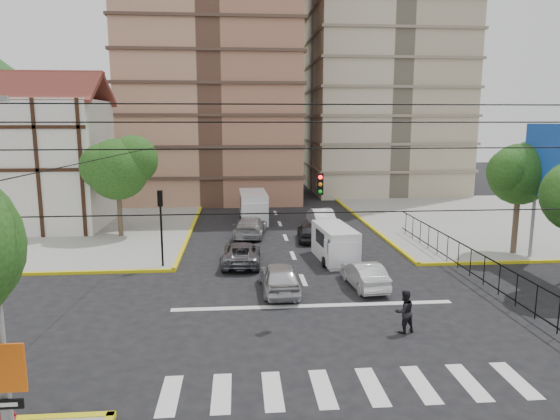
{
  "coord_description": "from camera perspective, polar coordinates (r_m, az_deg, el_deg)",
  "views": [
    {
      "loc": [
        -3.37,
        -20.43,
        8.36
      ],
      "look_at": [
        -1.32,
        4.06,
        4.0
      ],
      "focal_mm": 32.0,
      "sensor_mm": 36.0,
      "label": 1
    }
  ],
  "objects": [
    {
      "name": "traffic_light_nw",
      "position": [
        29.05,
        -13.47,
        -0.63
      ],
      "size": [
        0.28,
        0.22,
        4.4
      ],
      "color": "black",
      "rests_on": "ground"
    },
    {
      "name": "van_right_lane",
      "position": [
        30.38,
        6.37,
        -3.99
      ],
      "size": [
        2.23,
        4.81,
        2.1
      ],
      "rotation": [
        0.0,
        0.0,
        0.09
      ],
      "color": "silver",
      "rests_on": "ground"
    },
    {
      "name": "sidewalk_nw",
      "position": [
        44.49,
        -26.64,
        -1.75
      ],
      "size": [
        26.0,
        26.0,
        0.15
      ],
      "primitive_type": "cube",
      "color": "gray",
      "rests_on": "ground"
    },
    {
      "name": "sidewalk_ne",
      "position": [
        47.43,
        24.83,
        -0.94
      ],
      "size": [
        26.0,
        26.0,
        0.15
      ],
      "primitive_type": "cube",
      "color": "gray",
      "rests_on": "ground"
    },
    {
      "name": "district_sign",
      "position": [
        13.77,
        -28.73,
        -16.66
      ],
      "size": [
        0.9,
        0.12,
        3.2
      ],
      "color": "slate",
      "rests_on": "ground"
    },
    {
      "name": "tree_park_c",
      "position": [
        34.37,
        25.84,
        4.01
      ],
      "size": [
        4.65,
        3.8,
        7.25
      ],
      "color": "#473828",
      "rests_on": "ground"
    },
    {
      "name": "tree_tudor",
      "position": [
        37.56,
        -17.96,
        4.77
      ],
      "size": [
        5.39,
        4.4,
        7.43
      ],
      "color": "#473828",
      "rests_on": "ground"
    },
    {
      "name": "ground",
      "position": [
        22.33,
        4.35,
        -11.96
      ],
      "size": [
        160.0,
        160.0,
        0.0
      ],
      "primitive_type": "plane",
      "color": "black",
      "rests_on": "ground"
    },
    {
      "name": "pedestrian_crosswalk",
      "position": [
        20.94,
        14.02,
        -11.19
      ],
      "size": [
        1.01,
        0.89,
        1.75
      ],
      "primitive_type": "imported",
      "rotation": [
        0.0,
        0.0,
        3.45
      ],
      "color": "black",
      "rests_on": "ground"
    },
    {
      "name": "car_silver_rear_left",
      "position": [
        36.83,
        -3.4,
        -1.89
      ],
      "size": [
        2.8,
        5.39,
        1.49
      ],
      "primitive_type": "imported",
      "rotation": [
        0.0,
        0.0,
        3.0
      ],
      "color": "#A4A5A8",
      "rests_on": "ground"
    },
    {
      "name": "car_white_rear_right",
      "position": [
        40.36,
        4.66,
        -0.82
      ],
      "size": [
        1.77,
        4.69,
        1.53
      ],
      "primitive_type": "imported",
      "rotation": [
        0.0,
        0.0,
        3.18
      ],
      "color": "white",
      "rests_on": "ground"
    },
    {
      "name": "car_darkgrey_mid_right",
      "position": [
        35.53,
        3.32,
        -2.47
      ],
      "size": [
        1.89,
        4.01,
        1.32
      ],
      "primitive_type": "imported",
      "rotation": [
        0.0,
        0.0,
        3.06
      ],
      "color": "#252528",
      "rests_on": "ground"
    },
    {
      "name": "crosswalk_stripes",
      "position": [
        17.01,
        7.73,
        -19.45
      ],
      "size": [
        12.0,
        2.4,
        0.01
      ],
      "primitive_type": "cube",
      "color": "silver",
      "rests_on": "ground"
    },
    {
      "name": "car_white_front_right",
      "position": [
        26.03,
        9.58,
        -7.27
      ],
      "size": [
        1.78,
        4.17,
        1.34
      ],
      "primitive_type": "imported",
      "rotation": [
        0.0,
        0.0,
        3.23
      ],
      "color": "silver",
      "rests_on": "ground"
    },
    {
      "name": "billboard",
      "position": [
        31.97,
        29.22,
        4.55
      ],
      "size": [
        0.36,
        6.2,
        8.1
      ],
      "color": "slate",
      "rests_on": "ground"
    },
    {
      "name": "park_fence",
      "position": [
        29.06,
        20.83,
        -7.34
      ],
      "size": [
        0.1,
        22.5,
        1.66
      ],
      "primitive_type": null,
      "color": "black",
      "rests_on": "ground"
    },
    {
      "name": "car_grey_mid_left",
      "position": [
        29.8,
        -4.41,
        -4.94
      ],
      "size": [
        2.41,
        4.86,
        1.32
      ],
      "primitive_type": "imported",
      "rotation": [
        0.0,
        0.0,
        3.1
      ],
      "color": "slate",
      "rests_on": "ground"
    },
    {
      "name": "stop_line",
      "position": [
        23.43,
        3.88,
        -10.85
      ],
      "size": [
        13.0,
        0.4,
        0.01
      ],
      "primitive_type": "cube",
      "color": "silver",
      "rests_on": "ground"
    },
    {
      "name": "tudor_building",
      "position": [
        43.46,
        -25.95,
        4.95
      ],
      "size": [
        10.8,
        8.05,
        12.23
      ],
      "color": "silver",
      "rests_on": "ground"
    },
    {
      "name": "traffic_light_hanging",
      "position": [
        18.86,
        5.56,
        2.52
      ],
      "size": [
        18.0,
        9.12,
        0.92
      ],
      "color": "black",
      "rests_on": "ground"
    },
    {
      "name": "van_left_lane",
      "position": [
        42.13,
        -3.06,
        0.28
      ],
      "size": [
        2.32,
        5.59,
        2.5
      ],
      "rotation": [
        0.0,
        0.0,
        0.03
      ],
      "color": "silver",
      "rests_on": "ground"
    },
    {
      "name": "car_silver_front_left",
      "position": [
        24.94,
        -0.08,
        -7.68
      ],
      "size": [
        1.96,
        4.52,
        1.52
      ],
      "primitive_type": "imported",
      "rotation": [
        0.0,
        0.0,
        3.18
      ],
      "color": "silver",
      "rests_on": "ground"
    }
  ]
}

